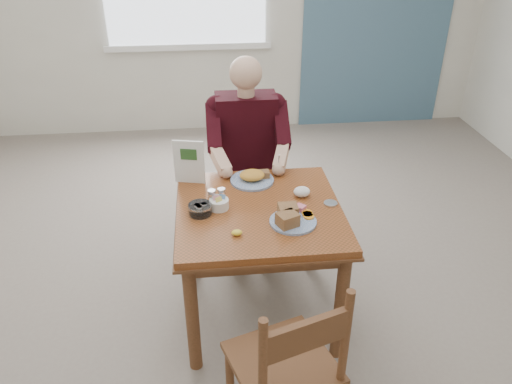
{
  "coord_description": "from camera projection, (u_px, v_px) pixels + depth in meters",
  "views": [
    {
      "loc": [
        -0.27,
        -2.31,
        2.19
      ],
      "look_at": [
        -0.02,
        0.0,
        0.85
      ],
      "focal_mm": 35.0,
      "sensor_mm": 36.0,
      "label": 1
    }
  ],
  "objects": [
    {
      "name": "creamer",
      "position": [
        200.0,
        209.0,
        2.67
      ],
      "size": [
        0.15,
        0.15,
        0.06
      ],
      "color": "white",
      "rests_on": "table"
    },
    {
      "name": "napkin",
      "position": [
        302.0,
        192.0,
        2.83
      ],
      "size": [
        0.11,
        0.1,
        0.06
      ],
      "primitive_type": "ellipsoid",
      "rotation": [
        0.0,
        0.0,
        0.32
      ],
      "color": "white",
      "rests_on": "table"
    },
    {
      "name": "far_plate",
      "position": [
        253.0,
        177.0,
        2.99
      ],
      "size": [
        0.27,
        0.27,
        0.07
      ],
      "color": "white",
      "rests_on": "table"
    },
    {
      "name": "diner",
      "position": [
        247.0,
        145.0,
        3.32
      ],
      "size": [
        0.53,
        0.56,
        1.39
      ],
      "color": "gray",
      "rests_on": "chair_far"
    },
    {
      "name": "chair_near",
      "position": [
        288.0,
        369.0,
        2.12
      ],
      "size": [
        0.53,
        0.53,
        0.95
      ],
      "color": "brown",
      "rests_on": "ground"
    },
    {
      "name": "lemon_wedge",
      "position": [
        237.0,
        233.0,
        2.5
      ],
      "size": [
        0.06,
        0.04,
        0.03
      ],
      "primitive_type": "ellipsoid",
      "rotation": [
        0.0,
        0.0,
        -0.01
      ],
      "color": "yellow",
      "rests_on": "table"
    },
    {
      "name": "caddy",
      "position": [
        219.0,
        204.0,
        2.72
      ],
      "size": [
        0.11,
        0.11,
        0.08
      ],
      "color": "white",
      "rests_on": "table"
    },
    {
      "name": "table",
      "position": [
        259.0,
        225.0,
        2.79
      ],
      "size": [
        0.92,
        0.92,
        0.75
      ],
      "color": "brown",
      "rests_on": "ground"
    },
    {
      "name": "floor",
      "position": [
        259.0,
        310.0,
        3.11
      ],
      "size": [
        6.0,
        6.0,
        0.0
      ],
      "primitive_type": "plane",
      "color": "#74665E",
      "rests_on": "ground"
    },
    {
      "name": "near_plate",
      "position": [
        291.0,
        217.0,
        2.6
      ],
      "size": [
        0.3,
        0.3,
        0.08
      ],
      "color": "white",
      "rests_on": "table"
    },
    {
      "name": "metal_dish",
      "position": [
        331.0,
        203.0,
        2.77
      ],
      "size": [
        0.08,
        0.08,
        0.01
      ],
      "primitive_type": "cylinder",
      "rotation": [
        0.0,
        0.0,
        -0.11
      ],
      "color": "silver",
      "rests_on": "table"
    },
    {
      "name": "chair_far",
      "position": [
        246.0,
        182.0,
        3.56
      ],
      "size": [
        0.42,
        0.42,
        0.95
      ],
      "color": "brown",
      "rests_on": "ground"
    },
    {
      "name": "menu",
      "position": [
        189.0,
        162.0,
        2.92
      ],
      "size": [
        0.18,
        0.06,
        0.27
      ],
      "color": "white",
      "rests_on": "table"
    },
    {
      "name": "shakers",
      "position": [
        217.0,
        197.0,
        2.74
      ],
      "size": [
        0.11,
        0.06,
        0.1
      ],
      "color": "white",
      "rests_on": "table"
    }
  ]
}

